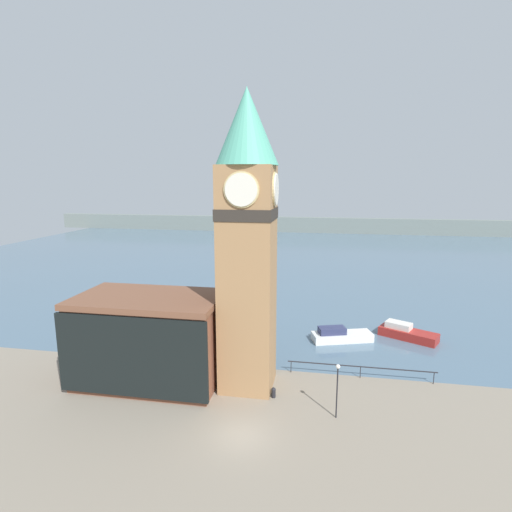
{
  "coord_description": "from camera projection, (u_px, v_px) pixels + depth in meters",
  "views": [
    {
      "loc": [
        5.23,
        -23.92,
        17.16
      ],
      "look_at": [
        0.12,
        5.17,
        11.54
      ],
      "focal_mm": 28.0,
      "sensor_mm": 36.0,
      "label": 1
    }
  ],
  "objects": [
    {
      "name": "pier_railing",
      "position": [
        361.0,
        368.0,
        35.04
      ],
      "size": [
        12.82,
        0.08,
        1.09
      ],
      "color": "#232328",
      "rests_on": "ground_plane"
    },
    {
      "name": "clock_tower",
      "position": [
        247.0,
        236.0,
        31.66
      ],
      "size": [
        4.89,
        4.89,
        24.05
      ],
      "color": "#9E754C",
      "rests_on": "ground_plane"
    },
    {
      "name": "lamp_post",
      "position": [
        337.0,
        381.0,
        28.78
      ],
      "size": [
        0.32,
        0.32,
        4.19
      ],
      "color": "black",
      "rests_on": "ground_plane"
    },
    {
      "name": "far_shoreline",
      "position": [
        310.0,
        225.0,
        133.22
      ],
      "size": [
        180.0,
        3.0,
        5.0
      ],
      "color": "slate",
      "rests_on": "water"
    },
    {
      "name": "mooring_bollard_near",
      "position": [
        273.0,
        392.0,
        31.98
      ],
      "size": [
        0.38,
        0.38,
        0.84
      ],
      "color": "black",
      "rests_on": "ground_plane"
    },
    {
      "name": "ground_plane",
      "position": [
        241.0,
        436.0,
        27.24
      ],
      "size": [
        160.0,
        160.0,
        0.0
      ],
      "primitive_type": "plane",
      "color": "gray"
    },
    {
      "name": "boat_near",
      "position": [
        340.0,
        336.0,
        43.23
      ],
      "size": [
        6.77,
        3.89,
        1.58
      ],
      "rotation": [
        0.0,
        0.0,
        0.3
      ],
      "color": "silver",
      "rests_on": "water"
    },
    {
      "name": "pier_building",
      "position": [
        150.0,
        339.0,
        34.12
      ],
      "size": [
        12.37,
        7.26,
        7.58
      ],
      "color": "brown",
      "rests_on": "ground_plane"
    },
    {
      "name": "boat_far",
      "position": [
        407.0,
        333.0,
        43.95
      ],
      "size": [
        6.35,
        4.75,
        1.64
      ],
      "rotation": [
        0.0,
        0.0,
        -0.5
      ],
      "color": "maroon",
      "rests_on": "water"
    },
    {
      "name": "water",
      "position": [
        303.0,
        253.0,
        94.99
      ],
      "size": [
        160.0,
        120.0,
        0.0
      ],
      "color": "slate",
      "rests_on": "ground_plane"
    }
  ]
}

